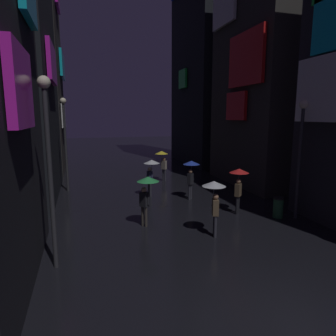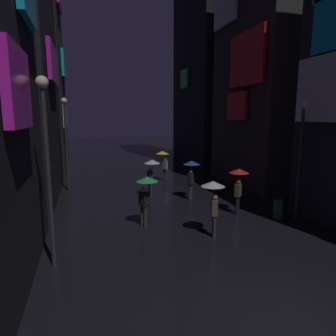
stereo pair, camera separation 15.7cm
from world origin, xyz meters
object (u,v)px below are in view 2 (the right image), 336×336
at_px(pedestrian_near_crossing_green, 146,187).
at_px(streetlamp_right_near, 301,146).
at_px(pedestrian_foreground_right_red, 239,179).
at_px(pedestrian_midstreet_left_clear, 151,168).
at_px(pedestrian_far_right_yellow, 163,157).
at_px(trash_bin, 278,208).
at_px(pedestrian_midstreet_centre_blue, 191,169).
at_px(pedestrian_foreground_left_clear, 213,193).
at_px(streetlamp_left_far, 66,134).
at_px(streetlamp_left_near, 47,152).

distance_m(pedestrian_near_crossing_green, streetlamp_right_near, 6.87).
bearing_deg(pedestrian_foreground_right_red, pedestrian_midstreet_left_clear, 129.26).
distance_m(pedestrian_far_right_yellow, trash_bin, 9.47).
height_order(pedestrian_foreground_right_red, pedestrian_midstreet_centre_blue, same).
bearing_deg(pedestrian_far_right_yellow, pedestrian_near_crossing_green, -109.20).
bearing_deg(trash_bin, pedestrian_far_right_yellow, 108.71).
bearing_deg(pedestrian_midstreet_centre_blue, pedestrian_midstreet_left_clear, 151.79).
relative_size(pedestrian_midstreet_left_clear, pedestrian_foreground_left_clear, 1.00).
xyz_separation_m(streetlamp_right_near, streetlamp_left_far, (-10.00, 7.98, 0.21)).
height_order(pedestrian_midstreet_centre_blue, streetlamp_right_near, streetlamp_right_near).
bearing_deg(pedestrian_far_right_yellow, pedestrian_foreground_left_clear, -93.79).
height_order(pedestrian_far_right_yellow, pedestrian_foreground_right_red, same).
bearing_deg(pedestrian_near_crossing_green, streetlamp_right_near, -7.06).
relative_size(pedestrian_midstreet_centre_blue, streetlamp_right_near, 0.41).
height_order(pedestrian_near_crossing_green, streetlamp_right_near, streetlamp_right_near).
height_order(pedestrian_near_crossing_green, trash_bin, pedestrian_near_crossing_green).
distance_m(pedestrian_near_crossing_green, streetlamp_left_near, 4.60).
relative_size(pedestrian_foreground_right_red, streetlamp_right_near, 0.41).
bearing_deg(pedestrian_near_crossing_green, streetlamp_left_far, 115.21).
height_order(pedestrian_foreground_left_clear, streetlamp_left_far, streetlamp_left_far).
xyz_separation_m(pedestrian_near_crossing_green, trash_bin, (5.93, -0.53, -1.20)).
xyz_separation_m(pedestrian_far_right_yellow, streetlamp_left_far, (-6.29, -1.21, 1.81)).
height_order(pedestrian_foreground_right_red, trash_bin, pedestrian_foreground_right_red).
bearing_deg(pedestrian_midstreet_left_clear, streetlamp_left_near, -123.02).
bearing_deg(pedestrian_midstreet_left_clear, streetlamp_right_near, -44.78).
bearing_deg(pedestrian_foreground_right_red, pedestrian_midstreet_centre_blue, 113.50).
height_order(pedestrian_far_right_yellow, streetlamp_left_far, streetlamp_left_far).
xyz_separation_m(pedestrian_midstreet_centre_blue, streetlamp_right_near, (3.41, -4.29, 1.60)).
distance_m(pedestrian_midstreet_centre_blue, streetlamp_left_far, 7.77).
height_order(pedestrian_far_right_yellow, trash_bin, pedestrian_far_right_yellow).
distance_m(pedestrian_foreground_left_clear, streetlamp_left_near, 5.99).
distance_m(pedestrian_far_right_yellow, streetlamp_right_near, 10.04).
distance_m(pedestrian_midstreet_left_clear, pedestrian_midstreet_centre_blue, 2.26).
bearing_deg(streetlamp_right_near, pedestrian_midstreet_centre_blue, 128.47).
bearing_deg(streetlamp_right_near, pedestrian_midstreet_left_clear, 135.22).
height_order(pedestrian_midstreet_centre_blue, streetlamp_left_far, streetlamp_left_far).
relative_size(pedestrian_near_crossing_green, pedestrian_midstreet_centre_blue, 1.00).
bearing_deg(pedestrian_midstreet_left_clear, pedestrian_midstreet_centre_blue, -28.21).
bearing_deg(pedestrian_near_crossing_green, pedestrian_far_right_yellow, 70.80).
distance_m(pedestrian_midstreet_centre_blue, streetlamp_left_near, 9.11).
bearing_deg(pedestrian_far_right_yellow, pedestrian_midstreet_left_clear, -113.75).
distance_m(pedestrian_midstreet_left_clear, trash_bin, 7.01).
xyz_separation_m(pedestrian_foreground_right_red, pedestrian_midstreet_centre_blue, (-1.27, 2.92, 0.00)).
height_order(pedestrian_foreground_right_red, streetlamp_left_far, streetlamp_left_far).
relative_size(pedestrian_midstreet_left_clear, streetlamp_right_near, 0.41).
distance_m(pedestrian_far_right_yellow, pedestrian_midstreet_centre_blue, 4.91).
height_order(pedestrian_foreground_right_red, pedestrian_foreground_left_clear, same).
relative_size(pedestrian_foreground_left_clear, pedestrian_near_crossing_green, 1.00).
relative_size(pedestrian_far_right_yellow, trash_bin, 2.28).
relative_size(streetlamp_left_far, trash_bin, 5.99).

